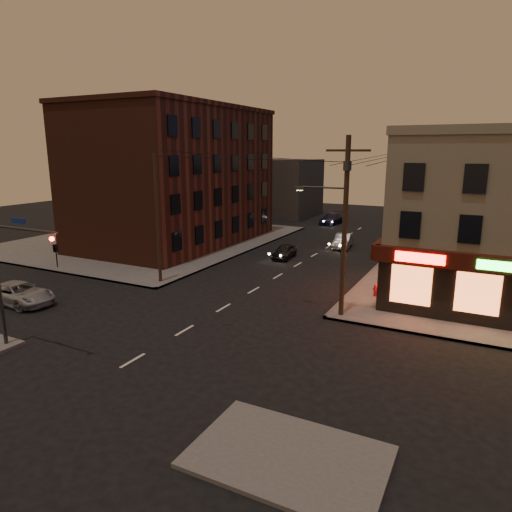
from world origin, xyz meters
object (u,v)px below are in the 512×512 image
Objects in this scene: sedan_near at (284,251)px; fire_hydrant at (376,290)px; suv_cross at (19,294)px; sedan_mid at (343,241)px; sedan_far at (332,218)px.

fire_hydrant is (9.74, -7.59, -0.02)m from sedan_near.
suv_cross is 1.18× the size of sedan_mid.
sedan_mid is (13.08, 25.53, 0.00)m from suv_cross.
sedan_far is at bearing 105.64° from sedan_mid.
sedan_far reaches higher than suv_cross.
sedan_mid reaches higher than sedan_near.
sedan_far reaches higher than sedan_near.
sedan_near is at bearing -27.03° from suv_cross.
suv_cross is 1.00× the size of sedan_far.
fire_hydrant is (6.41, -14.30, -0.08)m from sedan_mid.
sedan_mid is at bearing 58.96° from sedan_near.
suv_cross is at bearing -150.06° from fire_hydrant.
sedan_near is 0.87× the size of sedan_mid.
fire_hydrant is at bearing -59.71° from suv_cross.
suv_cross is 22.49m from fire_hydrant.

